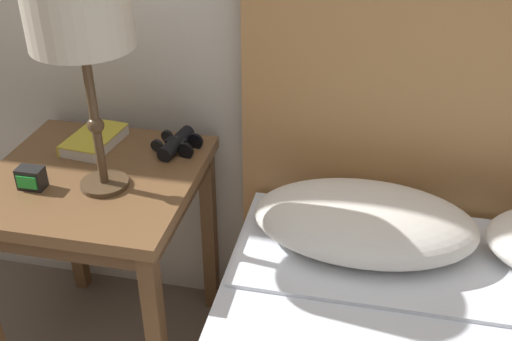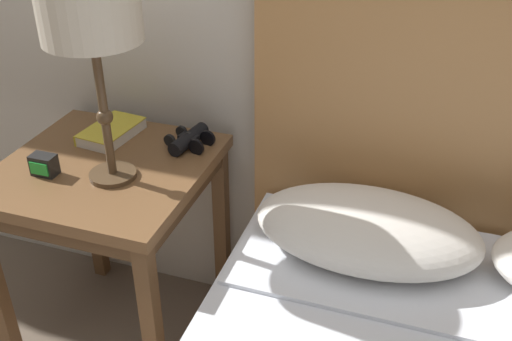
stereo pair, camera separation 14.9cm
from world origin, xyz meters
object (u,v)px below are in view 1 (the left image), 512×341
at_px(nightstand, 96,201).
at_px(book_on_nightstand, 94,140).
at_px(binoculars_pair, 177,143).
at_px(table_lamp, 78,14).
at_px(alarm_clock, 31,178).

xyz_separation_m(nightstand, book_on_nightstand, (-0.07, 0.16, 0.11)).
bearing_deg(binoculars_pair, book_on_nightstand, -174.92).
bearing_deg(book_on_nightstand, table_lamp, -58.57).
xyz_separation_m(nightstand, binoculars_pair, (0.19, 0.18, 0.11)).
distance_m(table_lamp, binoculars_pair, 0.52).
height_order(book_on_nightstand, alarm_clock, alarm_clock).
bearing_deg(book_on_nightstand, binoculars_pair, 5.08).
height_order(table_lamp, alarm_clock, table_lamp).
bearing_deg(table_lamp, nightstand, 141.12).
relative_size(book_on_nightstand, alarm_clock, 3.08).
bearing_deg(table_lamp, alarm_clock, -165.09).
height_order(nightstand, book_on_nightstand, book_on_nightstand).
relative_size(nightstand, alarm_clock, 9.68).
bearing_deg(alarm_clock, table_lamp, 14.91).
height_order(nightstand, alarm_clock, alarm_clock).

